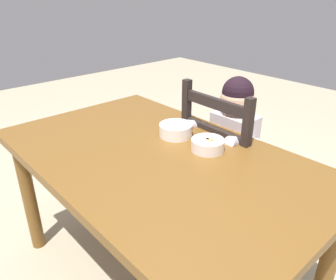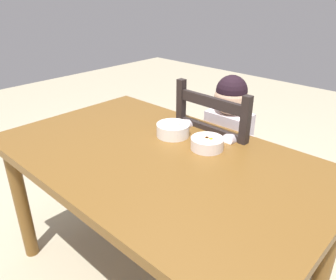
{
  "view_description": "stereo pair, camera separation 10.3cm",
  "coord_description": "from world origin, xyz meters",
  "px_view_note": "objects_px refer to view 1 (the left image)",
  "views": [
    {
      "loc": [
        0.94,
        -0.78,
        1.36
      ],
      "look_at": [
        0.01,
        0.06,
        0.76
      ],
      "focal_mm": 35.17,
      "sensor_mm": 36.0,
      "label": 1
    },
    {
      "loc": [
        0.87,
        -0.86,
        1.36
      ],
      "look_at": [
        0.01,
        0.06,
        0.76
      ],
      "focal_mm": 35.17,
      "sensor_mm": 36.0,
      "label": 2
    }
  ],
  "objects_px": {
    "dining_chair": "(228,170)",
    "spoon": "(202,142)",
    "child_figure": "(230,140)",
    "dining_table": "(157,173)",
    "bowl_of_peas": "(176,130)",
    "bowl_of_carrots": "(208,144)"
  },
  "relations": [
    {
      "from": "dining_chair",
      "to": "spoon",
      "type": "distance_m",
      "value": 0.38
    },
    {
      "from": "dining_chair",
      "to": "child_figure",
      "type": "height_order",
      "value": "child_figure"
    },
    {
      "from": "dining_table",
      "to": "dining_chair",
      "type": "height_order",
      "value": "dining_chair"
    },
    {
      "from": "child_figure",
      "to": "dining_table",
      "type": "bearing_deg",
      "value": -92.42
    },
    {
      "from": "bowl_of_peas",
      "to": "spoon",
      "type": "bearing_deg",
      "value": 12.2
    },
    {
      "from": "dining_chair",
      "to": "child_figure",
      "type": "xyz_separation_m",
      "value": [
        0.0,
        -0.01,
        0.18
      ]
    },
    {
      "from": "dining_table",
      "to": "child_figure",
      "type": "height_order",
      "value": "child_figure"
    },
    {
      "from": "dining_chair",
      "to": "bowl_of_peas",
      "type": "distance_m",
      "value": 0.43
    },
    {
      "from": "dining_chair",
      "to": "bowl_of_peas",
      "type": "relative_size",
      "value": 6.07
    },
    {
      "from": "child_figure",
      "to": "bowl_of_peas",
      "type": "xyz_separation_m",
      "value": [
        -0.1,
        -0.29,
        0.11
      ]
    },
    {
      "from": "child_figure",
      "to": "spoon",
      "type": "relative_size",
      "value": 7.07
    },
    {
      "from": "dining_chair",
      "to": "spoon",
      "type": "bearing_deg",
      "value": -81.71
    },
    {
      "from": "spoon",
      "to": "bowl_of_carrots",
      "type": "bearing_deg",
      "value": -25.62
    },
    {
      "from": "spoon",
      "to": "dining_table",
      "type": "bearing_deg",
      "value": -105.12
    },
    {
      "from": "child_figure",
      "to": "bowl_of_peas",
      "type": "bearing_deg",
      "value": -108.82
    },
    {
      "from": "bowl_of_peas",
      "to": "bowl_of_carrots",
      "type": "distance_m",
      "value": 0.2
    },
    {
      "from": "dining_table",
      "to": "dining_chair",
      "type": "xyz_separation_m",
      "value": [
        0.02,
        0.48,
        -0.17
      ]
    },
    {
      "from": "bowl_of_peas",
      "to": "spoon",
      "type": "xyz_separation_m",
      "value": [
        0.14,
        0.03,
        -0.03
      ]
    },
    {
      "from": "bowl_of_peas",
      "to": "bowl_of_carrots",
      "type": "relative_size",
      "value": 1.08
    },
    {
      "from": "dining_chair",
      "to": "bowl_of_carrots",
      "type": "height_order",
      "value": "dining_chair"
    },
    {
      "from": "bowl_of_peas",
      "to": "spoon",
      "type": "distance_m",
      "value": 0.14
    },
    {
      "from": "child_figure",
      "to": "spoon",
      "type": "height_order",
      "value": "child_figure"
    }
  ]
}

